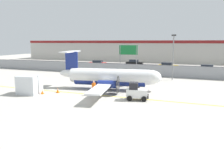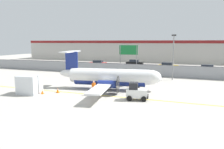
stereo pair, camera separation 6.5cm
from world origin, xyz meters
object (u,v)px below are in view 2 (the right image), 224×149
baggage_tug (136,92)px  parked_car_2 (168,66)px  parked_car_3 (206,69)px  traffic_cone_near_left (58,90)px  parked_car_0 (98,63)px  cargo_container (29,85)px  parked_car_1 (135,63)px  traffic_cone_near_right (128,89)px  commuter_airplane (111,77)px  traffic_cone_far_right (98,83)px  ground_crew_worker (94,87)px  highway_sign (128,52)px  traffic_cone_far_left (42,91)px  apron_light_pole (173,53)px

baggage_tug → parked_car_2: size_ratio=0.57×
parked_car_2 → parked_car_3: bearing=-8.6°
traffic_cone_near_left → parked_car_0: parked_car_0 is taller
baggage_tug → parked_car_2: 26.50m
baggage_tug → parked_car_0: (-16.09, 26.42, 0.04)m
cargo_container → traffic_cone_near_left: (2.82, 1.60, -0.79)m
parked_car_1 → baggage_tug: bearing=-78.6°
traffic_cone_near_right → commuter_airplane: bearing=174.9°
traffic_cone_near_right → traffic_cone_far_right: same height
baggage_tug → ground_crew_worker: 5.12m
baggage_tug → highway_sign: 19.40m
commuter_airplane → traffic_cone_near_right: size_ratio=25.10×
traffic_cone_near_left → parked_car_2: (10.43, 26.51, 0.58)m
commuter_airplane → parked_car_3: size_ratio=3.69×
traffic_cone_far_left → parked_car_2: size_ratio=0.15×
highway_sign → traffic_cone_far_left: bearing=-104.9°
traffic_cone_near_left → parked_car_1: size_ratio=0.15×
traffic_cone_far_left → parked_car_3: 32.05m
traffic_cone_near_right → cargo_container: bearing=-152.9°
traffic_cone_far_left → highway_sign: highway_sign is taller
commuter_airplane → parked_car_1: (-3.64, 26.94, -0.71)m
ground_crew_worker → parked_car_1: bearing=-56.2°
cargo_container → highway_sign: (6.61, 19.76, 3.04)m
ground_crew_worker → parked_car_1: size_ratio=0.40×
cargo_container → traffic_cone_near_right: bearing=21.9°
baggage_tug → parked_car_3: baggage_tug is taller
commuter_airplane → traffic_cone_near_right: 2.68m
parked_car_2 → parked_car_0: bearing=-172.5°
parked_car_1 → apron_light_pole: (10.56, -17.09, 3.41)m
cargo_container → parked_car_3: (20.88, 25.94, -0.21)m
parked_car_2 → traffic_cone_near_right: bearing=-89.3°
commuter_airplane → parked_car_0: 25.30m
commuter_airplane → parked_car_3: 23.89m
ground_crew_worker → highway_sign: bearing=-58.6°
traffic_cone_far_left → apron_light_pole: 20.78m
apron_light_pole → traffic_cone_far_left: bearing=-132.4°
traffic_cone_near_right → highway_sign: bearing=105.7°
traffic_cone_near_left → highway_sign: bearing=78.2°
traffic_cone_near_left → highway_sign: (3.79, 18.16, 3.83)m
parked_car_3 → traffic_cone_near_right: bearing=69.4°
commuter_airplane → parked_car_0: bearing=109.6°
commuter_airplane → parked_car_0: (-11.76, 22.39, -0.71)m
traffic_cone_far_left → parked_car_1: size_ratio=0.15×
parked_car_2 → apron_light_pole: apron_light_pole is taller
traffic_cone_near_left → apron_light_pole: 19.04m
traffic_cone_near_right → apron_light_pole: 11.75m
commuter_airplane → parked_car_2: size_ratio=3.67×
cargo_container → traffic_cone_near_right: cargo_container is taller
traffic_cone_far_right → parked_car_1: parked_car_1 is taller
traffic_cone_near_left → parked_car_2: parked_car_2 is taller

